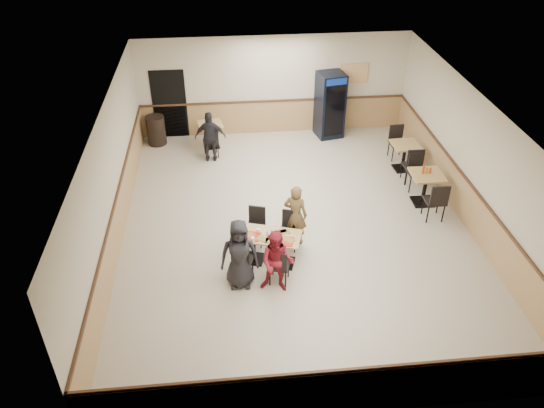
{
  "coord_description": "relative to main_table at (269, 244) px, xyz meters",
  "views": [
    {
      "loc": [
        -1.56,
        -9.89,
        7.42
      ],
      "look_at": [
        -0.6,
        -0.5,
        1.01
      ],
      "focal_mm": 35.0,
      "sensor_mm": 36.0,
      "label": 1
    }
  ],
  "objects": [
    {
      "name": "side_table_near",
      "position": [
        4.03,
        1.86,
        0.08
      ],
      "size": [
        0.78,
        0.78,
        0.82
      ],
      "rotation": [
        0.0,
        0.0,
        -0.02
      ],
      "color": "black",
      "rests_on": "ground"
    },
    {
      "name": "main_table",
      "position": [
        0.0,
        0.0,
        0.0
      ],
      "size": [
        1.45,
        1.02,
        0.71
      ],
      "rotation": [
        0.0,
        0.0,
        -0.3
      ],
      "color": "black",
      "rests_on": "ground"
    },
    {
      "name": "ground",
      "position": [
        0.74,
        1.2,
        -0.47
      ],
      "size": [
        10.0,
        10.0,
        0.0
      ],
      "primitive_type": "plane",
      "color": "beige",
      "rests_on": "ground"
    },
    {
      "name": "side_table_far_chair_south",
      "position": [
        4.04,
        2.91,
        0.02
      ],
      "size": [
        0.48,
        0.48,
        0.98
      ],
      "primitive_type": null,
      "rotation": [
        0.0,
        0.0,
        3.2
      ],
      "color": "black",
      "rests_on": "ground"
    },
    {
      "name": "condiment_caddy",
      "position": [
        4.0,
        1.91,
        0.44
      ],
      "size": [
        0.23,
        0.06,
        0.2
      ],
      "color": "#C63C0E",
      "rests_on": "side_table_near"
    },
    {
      "name": "main_chairs",
      "position": [
        -0.04,
        0.01,
        -0.02
      ],
      "size": [
        1.57,
        1.82,
        0.89
      ],
      "rotation": [
        0.0,
        0.0,
        -0.3
      ],
      "color": "black",
      "rests_on": "ground"
    },
    {
      "name": "diner_man_opposite",
      "position": [
        0.64,
        0.64,
        0.26
      ],
      "size": [
        0.62,
        0.53,
        1.45
      ],
      "primitive_type": "imported",
      "rotation": [
        0.0,
        0.0,
        2.74
      ],
      "color": "brown",
      "rests_on": "ground"
    },
    {
      "name": "pepsi_cooler",
      "position": [
        2.39,
        5.79,
        0.52
      ],
      "size": [
        0.88,
        0.88,
        1.97
      ],
      "rotation": [
        0.0,
        0.0,
        0.2
      ],
      "color": "black",
      "rests_on": "ground"
    },
    {
      "name": "diner_woman_right",
      "position": [
        0.08,
        -0.86,
        0.23
      ],
      "size": [
        0.8,
        0.69,
        1.4
      ],
      "primitive_type": "imported",
      "rotation": [
        0.0,
        0.0,
        -0.27
      ],
      "color": "maroon",
      "rests_on": "ground"
    },
    {
      "name": "side_table_far_chair_north",
      "position": [
        4.04,
        4.15,
        0.02
      ],
      "size": [
        0.48,
        0.48,
        0.98
      ],
      "primitive_type": null,
      "rotation": [
        0.0,
        0.0,
        0.06
      ],
      "color": "black",
      "rests_on": "ground"
    },
    {
      "name": "back_table",
      "position": [
        -1.19,
        5.4,
        0.02
      ],
      "size": [
        0.78,
        0.78,
        0.73
      ],
      "rotation": [
        0.0,
        0.0,
        0.16
      ],
      "color": "black",
      "rests_on": "ground"
    },
    {
      "name": "side_table_near_chair_north",
      "position": [
        4.03,
        2.52,
        0.05
      ],
      "size": [
        0.49,
        0.49,
        1.04
      ],
      "primitive_type": null,
      "rotation": [
        0.0,
        0.0,
        -0.02
      ],
      "color": "black",
      "rests_on": "ground"
    },
    {
      "name": "trash_bin",
      "position": [
        -2.8,
        5.75,
        -0.04
      ],
      "size": [
        0.55,
        0.55,
        0.87
      ],
      "primitive_type": "cylinder",
      "color": "black",
      "rests_on": "ground"
    },
    {
      "name": "tabletop_clutter",
      "position": [
        -0.04,
        -0.06,
        0.26
      ],
      "size": [
        1.16,
        0.73,
        0.12
      ],
      "rotation": [
        0.0,
        0.0,
        -0.3
      ],
      "color": "red",
      "rests_on": "main_table"
    },
    {
      "name": "side_table_near_chair_south",
      "position": [
        4.03,
        1.2,
        0.05
      ],
      "size": [
        0.49,
        0.49,
        1.04
      ],
      "primitive_type": null,
      "rotation": [
        0.0,
        0.0,
        3.12
      ],
      "color": "black",
      "rests_on": "ground"
    },
    {
      "name": "room_shell",
      "position": [
        2.51,
        3.74,
        0.11
      ],
      "size": [
        10.0,
        10.0,
        10.0
      ],
      "color": "silver",
      "rests_on": "ground"
    },
    {
      "name": "lone_diner",
      "position": [
        -1.19,
        4.56,
        0.26
      ],
      "size": [
        0.87,
        0.39,
        1.46
      ],
      "primitive_type": "imported",
      "rotation": [
        0.0,
        0.0,
        3.1
      ],
      "color": "black",
      "rests_on": "ground"
    },
    {
      "name": "back_table_chair_lone",
      "position": [
        -1.19,
        4.81,
        -0.0
      ],
      "size": [
        0.49,
        0.49,
        0.93
      ],
      "primitive_type": null,
      "rotation": [
        0.0,
        0.0,
        3.3
      ],
      "color": "black",
      "rests_on": "ground"
    },
    {
      "name": "diner_woman_left",
      "position": [
        -0.64,
        -0.64,
        0.3
      ],
      "size": [
        0.78,
        0.52,
        1.55
      ],
      "primitive_type": "imported",
      "rotation": [
        0.0,
        0.0,
        -0.04
      ],
      "color": "black",
      "rests_on": "ground"
    },
    {
      "name": "side_table_far",
      "position": [
        4.04,
        3.53,
        0.04
      ],
      "size": [
        0.76,
        0.76,
        0.77
      ],
      "rotation": [
        0.0,
        0.0,
        0.06
      ],
      "color": "black",
      "rests_on": "ground"
    }
  ]
}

